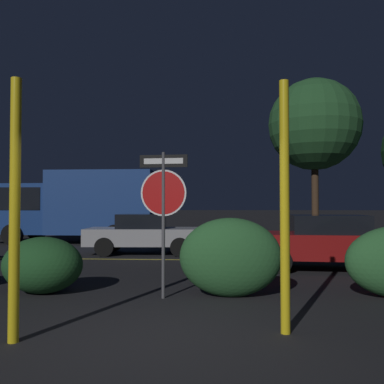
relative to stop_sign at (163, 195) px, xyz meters
name	(u,v)px	position (x,y,z in m)	size (l,w,h in m)	color
ground_plane	(153,338)	(0.17, -2.21, -1.80)	(260.00, 260.00, 0.00)	black
road_center_stripe	(193,260)	(0.17, 5.22, -1.79)	(36.78, 0.12, 0.01)	gold
stop_sign	(163,195)	(0.00, 0.00, 0.00)	(0.86, 0.10, 2.55)	#4C4C51
yellow_pole_left	(15,209)	(-1.45, -2.50, -0.22)	(0.13, 0.13, 3.15)	yellow
yellow_pole_right	(285,206)	(1.82, -1.93, -0.18)	(0.12, 0.12, 3.22)	yellow
hedge_bush_1	(43,265)	(-2.27, 0.26, -1.28)	(1.48, 1.15, 1.03)	#1E4C23
hedge_bush_2	(230,257)	(1.17, 0.20, -1.10)	(1.81, 0.85, 1.40)	#285B2D
passing_car_2	(144,234)	(-1.54, 6.69, -1.13)	(4.01, 1.98, 1.32)	#9E9EA3
passing_car_3	(333,242)	(3.83, 3.56, -1.10)	(4.74, 2.13, 1.37)	maroon
delivery_truck	(72,204)	(-5.40, 10.62, -0.15)	(7.09, 2.60, 3.06)	navy
tree_1	(314,125)	(5.35, 12.61, 3.54)	(4.24, 4.24, 7.47)	#422D1E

